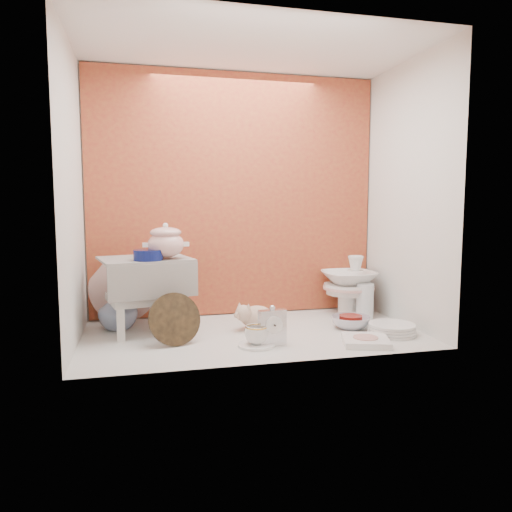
{
  "coord_description": "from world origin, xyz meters",
  "views": [
    {
      "loc": [
        -0.59,
        -2.5,
        0.7
      ],
      "look_at": [
        0.02,
        0.02,
        0.42
      ],
      "focal_mm": 34.11,
      "sensor_mm": 36.0,
      "label": 1
    }
  ],
  "objects_px": {
    "soup_tureen": "(166,241)",
    "crystal_bowl": "(351,322)",
    "floral_platter": "(123,288)",
    "porcelain_tower": "(349,285)",
    "blue_white_vase": "(118,309)",
    "step_stool": "(146,295)",
    "mantel_clock": "(272,326)",
    "dinner_plate_stack": "(392,329)",
    "gold_rim_teacup": "(257,335)",
    "plush_pig": "(257,316)"
  },
  "relations": [
    {
      "from": "plush_pig",
      "to": "crystal_bowl",
      "type": "xyz_separation_m",
      "value": [
        0.52,
        -0.11,
        -0.04
      ]
    },
    {
      "from": "step_stool",
      "to": "porcelain_tower",
      "type": "xyz_separation_m",
      "value": [
        1.25,
        0.13,
        -0.02
      ]
    },
    {
      "from": "dinner_plate_stack",
      "to": "crystal_bowl",
      "type": "relative_size",
      "value": 1.18
    },
    {
      "from": "soup_tureen",
      "to": "porcelain_tower",
      "type": "height_order",
      "value": "soup_tureen"
    },
    {
      "from": "soup_tureen",
      "to": "plush_pig",
      "type": "height_order",
      "value": "soup_tureen"
    },
    {
      "from": "mantel_clock",
      "to": "dinner_plate_stack",
      "type": "distance_m",
      "value": 0.68
    },
    {
      "from": "gold_rim_teacup",
      "to": "blue_white_vase",
      "type": "bearing_deg",
      "value": 143.33
    },
    {
      "from": "mantel_clock",
      "to": "gold_rim_teacup",
      "type": "distance_m",
      "value": 0.09
    },
    {
      "from": "soup_tureen",
      "to": "dinner_plate_stack",
      "type": "height_order",
      "value": "soup_tureen"
    },
    {
      "from": "soup_tureen",
      "to": "porcelain_tower",
      "type": "xyz_separation_m",
      "value": [
        1.14,
        0.2,
        -0.32
      ]
    },
    {
      "from": "floral_platter",
      "to": "blue_white_vase",
      "type": "distance_m",
      "value": 0.2
    },
    {
      "from": "crystal_bowl",
      "to": "floral_platter",
      "type": "bearing_deg",
      "value": 159.58
    },
    {
      "from": "soup_tureen",
      "to": "mantel_clock",
      "type": "relative_size",
      "value": 1.18
    },
    {
      "from": "step_stool",
      "to": "blue_white_vase",
      "type": "xyz_separation_m",
      "value": [
        -0.15,
        0.08,
        -0.09
      ]
    },
    {
      "from": "plush_pig",
      "to": "porcelain_tower",
      "type": "bearing_deg",
      "value": 20.2
    },
    {
      "from": "floral_platter",
      "to": "gold_rim_teacup",
      "type": "height_order",
      "value": "floral_platter"
    },
    {
      "from": "porcelain_tower",
      "to": "mantel_clock",
      "type": "bearing_deg",
      "value": -140.09
    },
    {
      "from": "step_stool",
      "to": "mantel_clock",
      "type": "distance_m",
      "value": 0.74
    },
    {
      "from": "porcelain_tower",
      "to": "gold_rim_teacup",
      "type": "bearing_deg",
      "value": -143.29
    },
    {
      "from": "floral_platter",
      "to": "porcelain_tower",
      "type": "bearing_deg",
      "value": -5.53
    },
    {
      "from": "gold_rim_teacup",
      "to": "dinner_plate_stack",
      "type": "height_order",
      "value": "gold_rim_teacup"
    },
    {
      "from": "dinner_plate_stack",
      "to": "crystal_bowl",
      "type": "distance_m",
      "value": 0.24
    },
    {
      "from": "porcelain_tower",
      "to": "blue_white_vase",
      "type": "bearing_deg",
      "value": -178.28
    },
    {
      "from": "floral_platter",
      "to": "plush_pig",
      "type": "xyz_separation_m",
      "value": [
        0.73,
        -0.35,
        -0.13
      ]
    },
    {
      "from": "step_stool",
      "to": "blue_white_vase",
      "type": "relative_size",
      "value": 2.07
    },
    {
      "from": "soup_tureen",
      "to": "crystal_bowl",
      "type": "xyz_separation_m",
      "value": [
        1.01,
        -0.13,
        -0.47
      ]
    },
    {
      "from": "plush_pig",
      "to": "crystal_bowl",
      "type": "height_order",
      "value": "plush_pig"
    },
    {
      "from": "plush_pig",
      "to": "step_stool",
      "type": "bearing_deg",
      "value": 173.17
    },
    {
      "from": "mantel_clock",
      "to": "plush_pig",
      "type": "relative_size",
      "value": 0.84
    },
    {
      "from": "step_stool",
      "to": "dinner_plate_stack",
      "type": "distance_m",
      "value": 1.35
    },
    {
      "from": "soup_tureen",
      "to": "porcelain_tower",
      "type": "distance_m",
      "value": 1.2
    },
    {
      "from": "soup_tureen",
      "to": "blue_white_vase",
      "type": "bearing_deg",
      "value": 148.84
    },
    {
      "from": "step_stool",
      "to": "floral_platter",
      "type": "distance_m",
      "value": 0.29
    },
    {
      "from": "crystal_bowl",
      "to": "dinner_plate_stack",
      "type": "bearing_deg",
      "value": -47.26
    },
    {
      "from": "plush_pig",
      "to": "porcelain_tower",
      "type": "height_order",
      "value": "porcelain_tower"
    },
    {
      "from": "gold_rim_teacup",
      "to": "soup_tureen",
      "type": "bearing_deg",
      "value": 140.18
    },
    {
      "from": "plush_pig",
      "to": "porcelain_tower",
      "type": "distance_m",
      "value": 0.7
    },
    {
      "from": "mantel_clock",
      "to": "porcelain_tower",
      "type": "relative_size",
      "value": 0.53
    },
    {
      "from": "step_stool",
      "to": "blue_white_vase",
      "type": "bearing_deg",
      "value": 139.26
    },
    {
      "from": "dinner_plate_stack",
      "to": "porcelain_tower",
      "type": "relative_size",
      "value": 0.69
    },
    {
      "from": "floral_platter",
      "to": "gold_rim_teacup",
      "type": "bearing_deg",
      "value": -46.21
    },
    {
      "from": "gold_rim_teacup",
      "to": "floral_platter",
      "type": "bearing_deg",
      "value": 133.79
    },
    {
      "from": "floral_platter",
      "to": "blue_white_vase",
      "type": "relative_size",
      "value": 1.78
    },
    {
      "from": "mantel_clock",
      "to": "gold_rim_teacup",
      "type": "xyz_separation_m",
      "value": [
        -0.08,
        -0.0,
        -0.04
      ]
    },
    {
      "from": "mantel_clock",
      "to": "dinner_plate_stack",
      "type": "relative_size",
      "value": 0.77
    },
    {
      "from": "gold_rim_teacup",
      "to": "crystal_bowl",
      "type": "xyz_separation_m",
      "value": [
        0.6,
        0.21,
        -0.02
      ]
    },
    {
      "from": "floral_platter",
      "to": "porcelain_tower",
      "type": "height_order",
      "value": "floral_platter"
    },
    {
      "from": "crystal_bowl",
      "to": "porcelain_tower",
      "type": "distance_m",
      "value": 0.39
    },
    {
      "from": "step_stool",
      "to": "plush_pig",
      "type": "relative_size",
      "value": 1.96
    },
    {
      "from": "mantel_clock",
      "to": "gold_rim_teacup",
      "type": "height_order",
      "value": "mantel_clock"
    }
  ]
}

